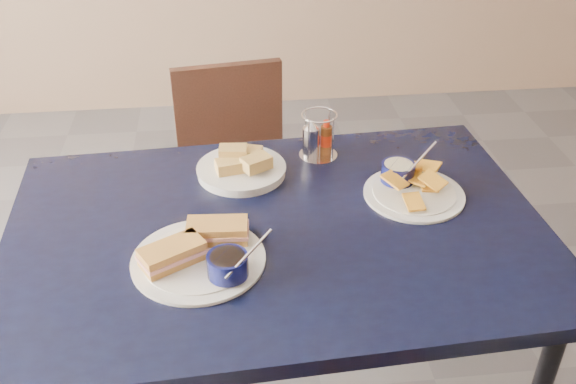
{
  "coord_description": "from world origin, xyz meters",
  "views": [
    {
      "loc": [
        -0.26,
        -1.05,
        1.67
      ],
      "look_at": [
        -0.12,
        0.24,
        0.82
      ],
      "focal_mm": 40.0,
      "sensor_mm": 36.0,
      "label": 1
    }
  ],
  "objects": [
    {
      "name": "dining_table",
      "position": [
        -0.15,
        0.2,
        0.69
      ],
      "size": [
        1.34,
        0.93,
        0.75
      ],
      "color": "black",
      "rests_on": "ground"
    },
    {
      "name": "bread_basket",
      "position": [
        -0.22,
        0.45,
        0.77
      ],
      "size": [
        0.24,
        0.24,
        0.07
      ],
      "color": "white",
      "rests_on": "dining_table"
    },
    {
      "name": "plantain_plate",
      "position": [
        0.21,
        0.32,
        0.77
      ],
      "size": [
        0.26,
        0.26,
        0.12
      ],
      "color": "white",
      "rests_on": "dining_table"
    },
    {
      "name": "chair_far",
      "position": [
        -0.22,
        0.96,
        0.47
      ],
      "size": [
        0.44,
        0.42,
        0.83
      ],
      "color": "black",
      "rests_on": "ground"
    },
    {
      "name": "sandwich_plate",
      "position": [
        -0.33,
        0.09,
        0.77
      ],
      "size": [
        0.32,
        0.3,
        0.12
      ],
      "color": "white",
      "rests_on": "dining_table"
    },
    {
      "name": "condiment_caddy",
      "position": [
        -0.0,
        0.53,
        0.81
      ],
      "size": [
        0.11,
        0.11,
        0.14
      ],
      "color": "silver",
      "rests_on": "dining_table"
    }
  ]
}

